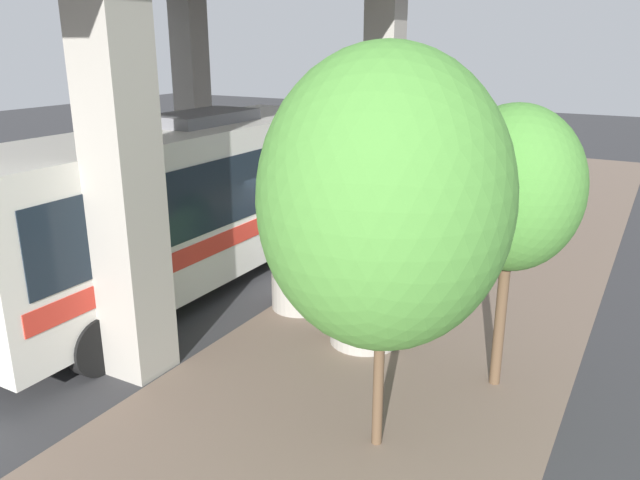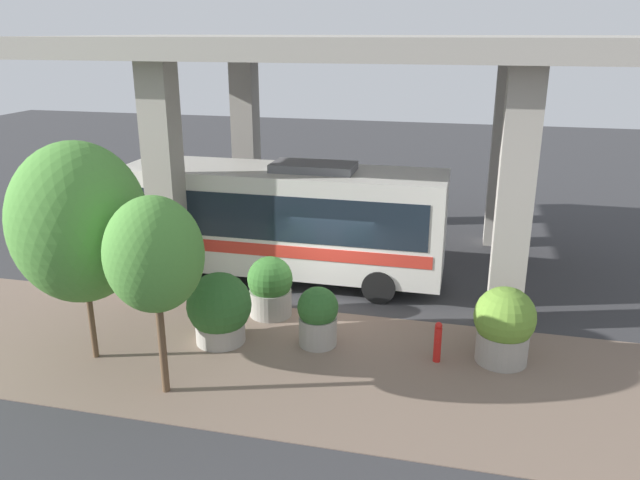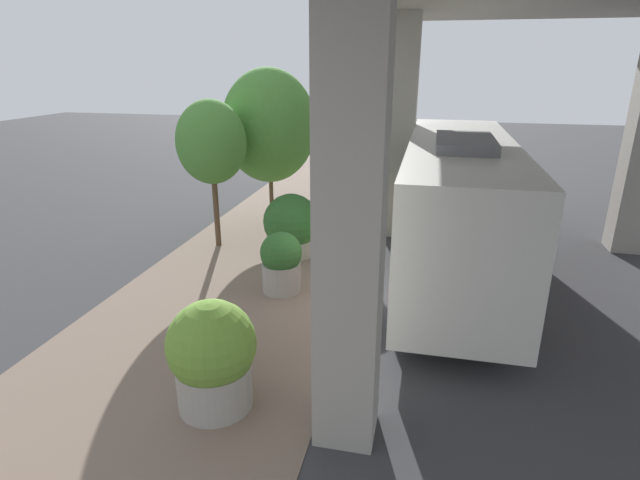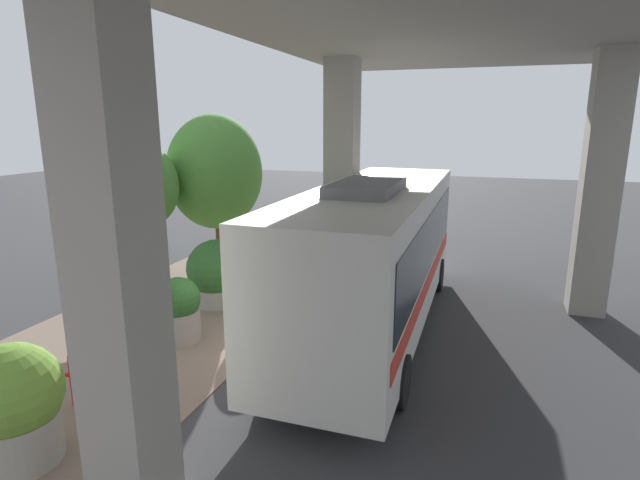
{
  "view_description": "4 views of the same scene",
  "coord_description": "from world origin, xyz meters",
  "views": [
    {
      "loc": [
        -6.78,
        11.68,
        5.32
      ],
      "look_at": [
        -0.62,
        0.72,
        1.3
      ],
      "focal_mm": 35.0,
      "sensor_mm": 36.0,
      "label": 1
    },
    {
      "loc": [
        -15.84,
        -3.66,
        7.64
      ],
      "look_at": [
        -0.65,
        -0.03,
        2.39
      ],
      "focal_mm": 35.0,
      "sensor_mm": 36.0,
      "label": 2
    },
    {
      "loc": [
        1.49,
        -11.27,
        5.49
      ],
      "look_at": [
        -1.12,
        0.44,
        1.19
      ],
      "focal_mm": 28.0,
      "sensor_mm": 36.0,
      "label": 3
    },
    {
      "loc": [
        4.73,
        -9.67,
        5.09
      ],
      "look_at": [
        0.97,
        1.47,
        2.3
      ],
      "focal_mm": 28.0,
      "sensor_mm": 36.0,
      "label": 4
    }
  ],
  "objects": [
    {
      "name": "ground_plane",
      "position": [
        0.0,
        0.0,
        0.0
      ],
      "size": [
        80.0,
        80.0,
        0.0
      ],
      "primitive_type": "plane",
      "color": "#38383A",
      "rests_on": "ground"
    },
    {
      "name": "street_tree_far",
      "position": [
        -3.85,
        4.88,
        3.47
      ],
      "size": [
        3.13,
        3.13,
        5.35
      ],
      "color": "brown",
      "rests_on": "ground"
    },
    {
      "name": "street_tree_near",
      "position": [
        -4.86,
        2.49,
        3.24
      ],
      "size": [
        2.07,
        2.07,
        4.49
      ],
      "color": "brown",
      "rests_on": "ground"
    },
    {
      "name": "fire_hydrant",
      "position": [
        -2.13,
        -3.3,
        0.54
      ],
      "size": [
        0.38,
        0.18,
        1.06
      ],
      "color": "red",
      "rests_on": "ground"
    },
    {
      "name": "planter_back",
      "position": [
        -1.75,
        -4.82,
        0.97
      ],
      "size": [
        1.46,
        1.46,
        1.92
      ],
      "color": "#9E998E",
      "rests_on": "ground"
    },
    {
      "name": "sidewalk_strip",
      "position": [
        -3.0,
        0.0,
        0.01
      ],
      "size": [
        6.0,
        40.0,
        0.02
      ],
      "color": "#7A6656",
      "rests_on": "ground"
    },
    {
      "name": "planter_extra",
      "position": [
        -2.37,
        2.19,
        0.92
      ],
      "size": [
        1.65,
        1.65,
        1.88
      ],
      "color": "#9E998E",
      "rests_on": "ground"
    },
    {
      "name": "planter_middle",
      "position": [
        -0.54,
        1.42,
        0.85
      ],
      "size": [
        1.27,
        1.27,
        1.73
      ],
      "color": "#9E998E",
      "rests_on": "ground"
    },
    {
      "name": "bus",
      "position": [
        2.25,
        1.87,
        2.07
      ],
      "size": [
        2.74,
        10.12,
        3.83
      ],
      "color": "silver",
      "rests_on": "ground"
    },
    {
      "name": "planter_front",
      "position": [
        -1.94,
        -0.29,
        0.79
      ],
      "size": [
        1.04,
        1.04,
        1.57
      ],
      "color": "#9E998E",
      "rests_on": "ground"
    }
  ]
}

